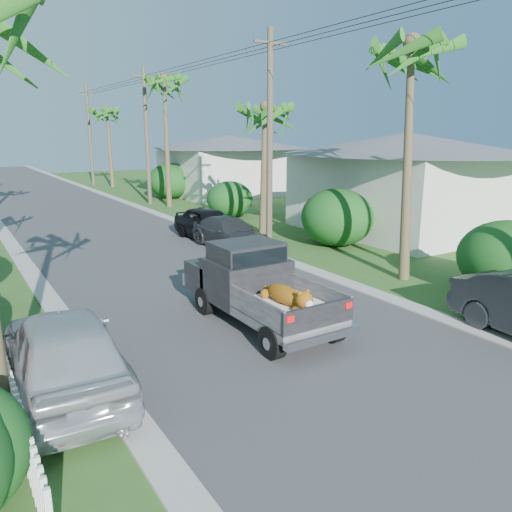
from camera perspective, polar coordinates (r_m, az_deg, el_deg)
ground at (r=9.68m, az=17.30°, el=-16.70°), size 120.00×120.00×0.00m
road at (r=31.32m, az=-19.71°, el=4.28°), size 8.00×100.00×0.02m
curb_right at (r=32.48m, az=-12.30°, el=5.14°), size 0.60×100.00×0.06m
pickup_truck at (r=13.00m, az=-0.42°, el=-3.15°), size 1.98×5.12×2.06m
parked_car_rm at (r=21.33m, az=-3.03°, el=2.60°), size 2.03×4.50×1.28m
parked_car_rf at (r=23.01m, az=-5.42°, el=3.65°), size 2.00×4.45×1.48m
parked_car_ln at (r=10.22m, az=-21.09°, el=-10.12°), size 2.21×4.96×1.66m
palm_r_a at (r=17.26m, az=17.84°, el=21.96°), size 4.40×4.40×8.70m
palm_r_b at (r=24.16m, az=0.93°, el=16.61°), size 4.40×4.40×7.20m
palm_r_c at (r=33.90m, az=-10.47°, el=19.29°), size 4.40×4.40×9.40m
palm_r_d at (r=47.12m, az=-16.65°, el=15.72°), size 4.40×4.40×8.00m
shrub_r_a at (r=16.78m, az=26.93°, el=-0.26°), size 2.80×3.08×2.30m
shrub_r_b at (r=21.96m, az=9.24°, el=4.39°), size 3.00×3.30×2.50m
shrub_r_c at (r=29.13m, az=-3.01°, el=6.48°), size 2.60×2.86×2.10m
shrub_r_d at (r=38.29m, az=-9.75°, el=8.47°), size 3.20×3.52×2.60m
house_right_near at (r=26.19m, az=16.54°, el=7.66°), size 8.00×9.00×4.80m
house_right_far at (r=40.39m, az=-3.14°, el=10.09°), size 9.00×8.00×4.60m
utility_pole_b at (r=21.92m, az=1.59°, el=13.34°), size 1.60×0.26×9.00m
utility_pole_c at (r=35.39m, az=-12.38°, el=13.27°), size 1.60×0.26×9.00m
utility_pole_d at (r=49.75m, az=-18.47°, el=13.00°), size 1.60×0.26×9.00m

